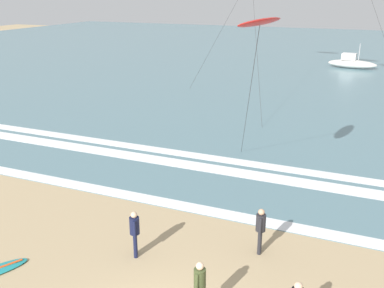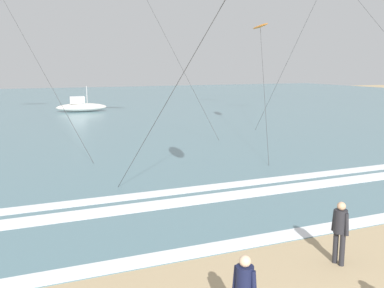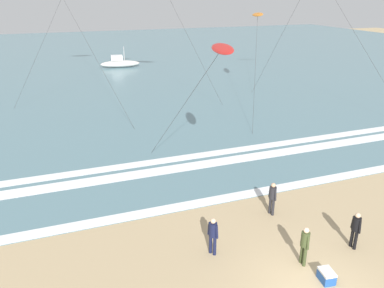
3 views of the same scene
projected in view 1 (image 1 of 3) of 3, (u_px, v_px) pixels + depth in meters
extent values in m
cube|color=slate|center=(345.00, 58.00, 55.68)|extent=(140.00, 90.00, 0.01)
cube|color=white|center=(208.00, 211.00, 17.39)|extent=(47.23, 0.74, 0.01)
cube|color=white|center=(229.00, 171.00, 21.16)|extent=(53.18, 1.04, 0.01)
cube|color=white|center=(284.00, 169.00, 21.46)|extent=(37.75, 0.81, 0.01)
sphere|color=#DBB28E|center=(298.00, 286.00, 10.64)|extent=(0.21, 0.21, 0.21)
cylinder|color=#232328|center=(260.00, 240.00, 14.63)|extent=(0.13, 0.13, 0.82)
cylinder|color=#232328|center=(259.00, 243.00, 14.44)|extent=(0.13, 0.13, 0.82)
cylinder|color=#232328|center=(261.00, 223.00, 14.30)|extent=(0.32, 0.32, 0.58)
cylinder|color=#232328|center=(261.00, 221.00, 14.49)|extent=(0.11, 0.15, 0.56)
cylinder|color=#232328|center=(260.00, 226.00, 14.14)|extent=(0.11, 0.15, 0.56)
sphere|color=tan|center=(261.00, 212.00, 14.18)|extent=(0.21, 0.21, 0.21)
cylinder|color=#141938|center=(135.00, 243.00, 14.45)|extent=(0.13, 0.13, 0.82)
cylinder|color=#141938|center=(135.00, 246.00, 14.27)|extent=(0.13, 0.13, 0.82)
cylinder|color=#141938|center=(134.00, 226.00, 14.13)|extent=(0.32, 0.32, 0.58)
cylinder|color=#141938|center=(134.00, 223.00, 14.31)|extent=(0.14, 0.16, 0.56)
cylinder|color=#141938|center=(135.00, 229.00, 13.96)|extent=(0.14, 0.16, 0.56)
sphere|color=#DBB28E|center=(134.00, 215.00, 14.00)|extent=(0.21, 0.21, 0.21)
cylinder|color=#384223|center=(200.00, 279.00, 11.54)|extent=(0.32, 0.32, 0.58)
cylinder|color=#384223|center=(197.00, 284.00, 11.39)|extent=(0.09, 0.14, 0.56)
cylinder|color=#384223|center=(203.00, 275.00, 11.71)|extent=(0.09, 0.14, 0.56)
sphere|color=#DBB28E|center=(200.00, 266.00, 11.41)|extent=(0.21, 0.21, 0.21)
cylinder|color=#333333|center=(237.00, 2.00, 34.96)|extent=(8.14, 0.16, 14.54)
cylinder|color=#333333|center=(254.00, 5.00, 32.85)|extent=(5.74, 14.42, 14.30)
cylinder|color=#333333|center=(376.00, 14.00, 28.17)|extent=(6.32, 3.09, 13.54)
ellipsoid|color=red|center=(260.00, 22.00, 15.65)|extent=(1.35, 3.29, 0.43)
cylinder|color=#333333|center=(249.00, 100.00, 19.70)|extent=(2.17, 5.71, 7.15)
ellipsoid|color=beige|center=(352.00, 64.00, 48.70)|extent=(5.35, 2.24, 0.90)
cube|color=silver|center=(349.00, 56.00, 48.62)|extent=(1.61, 1.25, 0.70)
cylinder|color=#B2B2B2|center=(359.00, 52.00, 47.98)|extent=(0.08, 0.08, 1.80)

